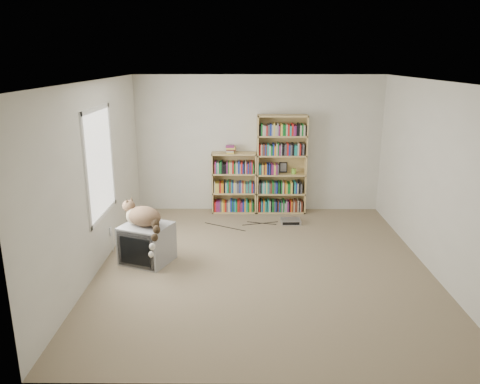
{
  "coord_description": "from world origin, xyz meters",
  "views": [
    {
      "loc": [
        -0.28,
        -6.01,
        2.78
      ],
      "look_at": [
        -0.33,
        1.0,
        0.77
      ],
      "focal_mm": 35.0,
      "sensor_mm": 36.0,
      "label": 1
    }
  ],
  "objects_px": {
    "bookcase_tall": "(281,167)",
    "dvd_player": "(291,221)",
    "crt_tv": "(147,243)",
    "cat": "(145,220)",
    "bookcase_short": "(234,185)"
  },
  "relations": [
    {
      "from": "crt_tv",
      "to": "cat",
      "type": "distance_m",
      "value": 0.39
    },
    {
      "from": "crt_tv",
      "to": "bookcase_tall",
      "type": "height_order",
      "value": "bookcase_tall"
    },
    {
      "from": "crt_tv",
      "to": "dvd_player",
      "type": "xyz_separation_m",
      "value": [
        2.18,
        1.59,
        -0.23
      ]
    },
    {
      "from": "crt_tv",
      "to": "dvd_player",
      "type": "height_order",
      "value": "crt_tv"
    },
    {
      "from": "crt_tv",
      "to": "bookcase_tall",
      "type": "distance_m",
      "value": 3.11
    },
    {
      "from": "bookcase_tall",
      "to": "dvd_player",
      "type": "distance_m",
      "value": 1.07
    },
    {
      "from": "bookcase_short",
      "to": "crt_tv",
      "type": "bearing_deg",
      "value": -117.5
    },
    {
      "from": "bookcase_tall",
      "to": "dvd_player",
      "type": "bearing_deg",
      "value": -79.0
    },
    {
      "from": "bookcase_short",
      "to": "dvd_player",
      "type": "xyz_separation_m",
      "value": [
        1.0,
        -0.67,
        -0.48
      ]
    },
    {
      "from": "bookcase_tall",
      "to": "bookcase_short",
      "type": "bearing_deg",
      "value": 179.99
    },
    {
      "from": "bookcase_short",
      "to": "dvd_player",
      "type": "height_order",
      "value": "bookcase_short"
    },
    {
      "from": "bookcase_tall",
      "to": "bookcase_short",
      "type": "xyz_separation_m",
      "value": [
        -0.87,
        0.0,
        -0.34
      ]
    },
    {
      "from": "dvd_player",
      "to": "crt_tv",
      "type": "bearing_deg",
      "value": -146.31
    },
    {
      "from": "bookcase_tall",
      "to": "cat",
      "type": "bearing_deg",
      "value": -130.88
    },
    {
      "from": "bookcase_short",
      "to": "bookcase_tall",
      "type": "bearing_deg",
      "value": -0.01
    }
  ]
}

